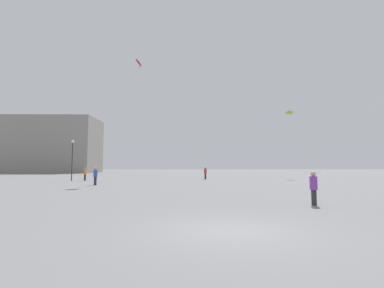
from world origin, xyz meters
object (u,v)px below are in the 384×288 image
object	(u,v)px
person_in_purple	(314,187)
person_in_blue	(95,175)
kite_lime_delta	(287,115)
building_left_hall	(53,145)
lamppost_east	(72,154)
person_in_orange	(85,174)
person_in_red	(205,172)
kite_crimson_diamond	(139,63)

from	to	relation	value
person_in_purple	person_in_blue	xyz separation A→B (m)	(-14.53, 14.52, 0.07)
kite_lime_delta	person_in_blue	bearing A→B (deg)	-149.02
person_in_purple	building_left_hall	distance (m)	78.76
person_in_blue	lamppost_east	distance (m)	9.88
person_in_orange	lamppost_east	bearing A→B (deg)	172.81
person_in_orange	kite_lime_delta	world-z (taller)	kite_lime_delta
person_in_red	kite_lime_delta	world-z (taller)	kite_lime_delta
person_in_orange	building_left_hall	bearing A→B (deg)	82.81
lamppost_east	person_in_orange	bearing A→B (deg)	28.63
person_in_red	person_in_orange	bearing A→B (deg)	118.74
person_in_red	kite_crimson_diamond	xyz separation A→B (m)	(-8.44, -7.73, 12.79)
lamppost_east	person_in_purple	bearing A→B (deg)	-48.61
kite_lime_delta	lamppost_east	distance (m)	31.77
person_in_blue	building_left_hall	distance (m)	58.99
person_in_purple	person_in_blue	distance (m)	20.54
kite_crimson_diamond	building_left_hall	size ratio (longest dim) A/B	0.53
person_in_red	kite_crimson_diamond	world-z (taller)	kite_crimson_diamond
lamppost_east	kite_crimson_diamond	bearing A→B (deg)	-24.11
person_in_purple	lamppost_east	world-z (taller)	lamppost_east
person_in_red	building_left_hall	distance (m)	56.42
person_in_red	lamppost_east	world-z (taller)	lamppost_east
person_in_purple	building_left_hall	size ratio (longest dim) A/B	0.06
person_in_purple	kite_lime_delta	bearing A→B (deg)	-147.20
kite_crimson_diamond	kite_lime_delta	distance (m)	24.50
kite_crimson_diamond	person_in_red	bearing A→B (deg)	42.49
person_in_blue	lamppost_east	world-z (taller)	lamppost_east
kite_lime_delta	building_left_hall	xyz separation A→B (m)	(-52.41, 36.81, -2.34)
person_in_orange	building_left_hall	xyz separation A→B (m)	(-23.51, 43.08, 6.71)
person_in_red	person_in_blue	bearing A→B (deg)	152.62
building_left_hall	person_in_orange	bearing A→B (deg)	-61.37
person_in_orange	kite_lime_delta	bearing A→B (deg)	-23.57
person_in_red	lamppost_east	xyz separation A→B (m)	(-17.12, -3.84, 2.46)
building_left_hall	lamppost_east	xyz separation A→B (m)	(22.12, -43.84, -4.19)
person_in_purple	kite_crimson_diamond	xyz separation A→B (m)	(-11.14, 18.60, 12.86)
person_in_blue	kite_crimson_diamond	bearing A→B (deg)	-33.82
kite_crimson_diamond	person_in_orange	bearing A→B (deg)	147.47
person_in_purple	person_in_blue	world-z (taller)	person_in_blue
person_in_red	person_in_blue	distance (m)	16.72
lamppost_east	building_left_hall	bearing A→B (deg)	116.77
kite_crimson_diamond	lamppost_east	distance (m)	14.05
person_in_red	person_in_blue	world-z (taller)	person_in_red
person_in_purple	person_in_blue	size ratio (longest dim) A/B	0.93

